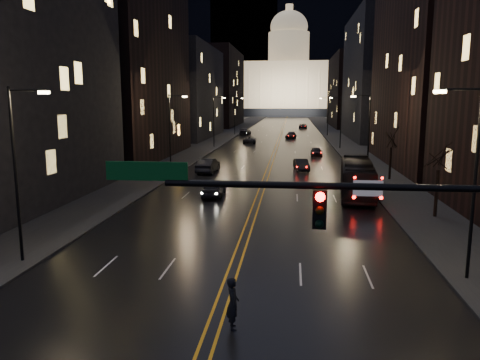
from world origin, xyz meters
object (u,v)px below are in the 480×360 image
(oncoming_car_b, at_px, (208,165))
(receding_car_a, at_px, (301,165))
(traffic_signal, at_px, (416,231))
(oncoming_car_a, at_px, (213,188))
(pedestrian_a, at_px, (233,303))
(bus, at_px, (357,178))

(oncoming_car_b, relative_size, receding_car_a, 1.22)
(traffic_signal, height_order, oncoming_car_a, traffic_signal)
(oncoming_car_b, height_order, pedestrian_a, pedestrian_a)
(bus, xyz_separation_m, pedestrian_a, (-7.77, -25.32, -0.59))
(bus, xyz_separation_m, receding_car_a, (-4.58, 14.41, -0.88))
(bus, height_order, oncoming_car_a, bus)
(pedestrian_a, bearing_deg, oncoming_car_a, -4.79)
(traffic_signal, distance_m, pedestrian_a, 7.84)
(traffic_signal, bearing_deg, receding_car_a, 92.59)
(oncoming_car_b, xyz_separation_m, receding_car_a, (10.78, 2.83, -0.16))
(bus, distance_m, oncoming_car_a, 12.62)
(bus, distance_m, receding_car_a, 15.15)
(oncoming_car_b, distance_m, pedestrian_a, 37.67)
(traffic_signal, distance_m, receding_car_a, 44.20)
(oncoming_car_b, bearing_deg, receding_car_a, -162.35)
(bus, bearing_deg, traffic_signal, -89.63)
(traffic_signal, height_order, bus, traffic_signal)
(traffic_signal, bearing_deg, oncoming_car_b, 107.25)
(bus, relative_size, receding_car_a, 2.67)
(oncoming_car_b, xyz_separation_m, pedestrian_a, (7.59, -36.89, 0.13))
(traffic_signal, height_order, oncoming_car_b, traffic_signal)
(oncoming_car_a, bearing_deg, traffic_signal, 107.21)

